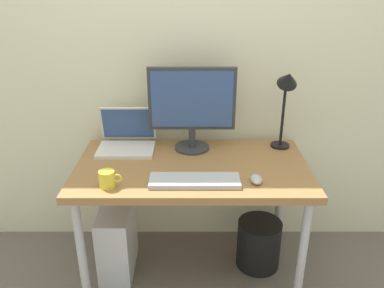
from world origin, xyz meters
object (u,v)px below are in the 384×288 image
desk (192,176)px  mouse (256,179)px  keyboard (195,181)px  desk_lamp (287,91)px  coffee_mug (107,179)px  wastebasket (259,244)px  monitor (192,105)px  computer_tower (117,240)px  laptop (127,138)px

desk → mouse: (0.31, -0.19, 0.08)m
keyboard → mouse: bearing=1.2°
desk_lamp → mouse: size_ratio=5.34×
desk_lamp → coffee_mug: bearing=-154.2°
keyboard → desk: bearing=93.7°
wastebasket → mouse: bearing=-109.7°
desk → keyboard: bearing=-86.3°
desk_lamp → mouse: 0.56m
desk_lamp → keyboard: (-0.51, -0.41, -0.33)m
monitor → keyboard: monitor is taller
keyboard → monitor: bearing=91.9°
computer_tower → monitor: bearing=24.0°
keyboard → computer_tower: (-0.45, 0.21, -0.51)m
monitor → mouse: 0.57m
mouse → coffee_mug: 0.72m
coffee_mug → computer_tower: bearing=98.4°
wastebasket → coffee_mug: bearing=-160.0°
desk → mouse: 0.38m
desk_lamp → coffee_mug: (-0.92, -0.44, -0.30)m
desk → wastebasket: desk is taller
desk_lamp → laptop: bearing=179.1°
coffee_mug → computer_tower: (-0.04, 0.25, -0.54)m
laptop → coffee_mug: (-0.02, -0.46, -0.02)m
monitor → keyboard: 0.48m
laptop → wastebasket: bearing=-12.1°
laptop → desk_lamp: desk_lamp is taller
coffee_mug → desk: bearing=30.5°
computer_tower → wastebasket: size_ratio=1.40×
mouse → computer_tower: bearing=164.6°
coffee_mug → wastebasket: size_ratio=0.37×
monitor → coffee_mug: (-0.40, -0.44, -0.23)m
wastebasket → desk: bearing=-172.2°
desk → coffee_mug: coffee_mug is taller
keyboard → wastebasket: (0.39, 0.26, -0.57)m
keyboard → wastebasket: keyboard is taller
coffee_mug → wastebasket: (0.80, 0.29, -0.60)m
laptop → desk: bearing=-30.6°
computer_tower → laptop: bearing=74.1°
computer_tower → mouse: bearing=-15.4°
keyboard → computer_tower: bearing=154.8°
desk → laptop: (-0.38, 0.22, 0.13)m
desk_lamp → wastebasket: (-0.12, -0.15, -0.90)m
coffee_mug → computer_tower: size_ratio=0.26×
monitor → laptop: size_ratio=1.51×
computer_tower → desk_lamp: bearing=11.6°
desk → desk_lamp: (0.52, 0.21, 0.41)m
desk_lamp → wastebasket: desk_lamp is taller
monitor → wastebasket: monitor is taller
wastebasket → laptop: bearing=167.9°
laptop → monitor: bearing=-2.4°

